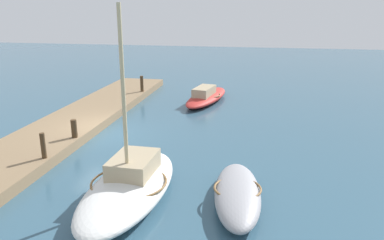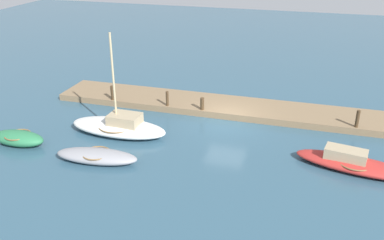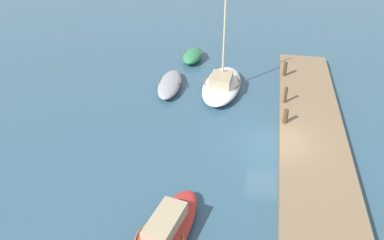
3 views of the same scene
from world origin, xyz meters
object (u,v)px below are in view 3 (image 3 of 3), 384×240
(sailboat_white, at_px, (222,84))
(mooring_post_mid_west, at_px, (286,116))
(mooring_post_east, at_px, (285,69))
(mooring_post_mid_east, at_px, (285,95))
(motorboat_red, at_px, (160,239))
(rowboat_green, at_px, (193,56))
(rowboat_grey, at_px, (170,84))

(sailboat_white, bearing_deg, mooring_post_mid_west, -133.82)
(mooring_post_mid_west, relative_size, mooring_post_east, 0.83)
(sailboat_white, distance_m, mooring_post_mid_east, 4.29)
(motorboat_red, xyz_separation_m, mooring_post_mid_west, (9.03, -4.42, 0.45))
(motorboat_red, xyz_separation_m, sailboat_white, (13.02, -0.46, 0.11))
(mooring_post_east, bearing_deg, motorboat_red, 163.95)
(rowboat_green, xyz_separation_m, mooring_post_mid_west, (-8.78, -6.84, 0.42))
(motorboat_red, bearing_deg, mooring_post_east, -5.40)
(rowboat_grey, xyz_separation_m, mooring_post_east, (2.66, -7.34, 0.57))
(sailboat_white, bearing_deg, rowboat_green, 32.49)
(rowboat_grey, relative_size, mooring_post_mid_west, 5.61)
(motorboat_red, height_order, mooring_post_mid_east, mooring_post_mid_east)
(motorboat_red, bearing_deg, mooring_post_mid_west, -15.42)
(motorboat_red, relative_size, rowboat_green, 1.94)
(mooring_post_mid_west, distance_m, mooring_post_mid_east, 2.38)
(rowboat_green, bearing_deg, rowboat_grey, 174.20)
(motorboat_red, xyz_separation_m, rowboat_grey, (12.69, 2.92, -0.04))
(mooring_post_mid_east, bearing_deg, motorboat_red, 158.83)
(motorboat_red, height_order, rowboat_green, motorboat_red)
(rowboat_grey, height_order, rowboat_green, rowboat_green)
(mooring_post_mid_west, bearing_deg, mooring_post_mid_east, 0.00)
(motorboat_red, distance_m, rowboat_green, 17.97)
(motorboat_red, bearing_deg, mooring_post_mid_east, -10.52)
(rowboat_grey, bearing_deg, rowboat_green, -11.02)
(sailboat_white, bearing_deg, rowboat_grey, 96.92)
(motorboat_red, relative_size, rowboat_grey, 1.35)
(mooring_post_mid_west, relative_size, mooring_post_mid_east, 0.81)
(rowboat_grey, relative_size, mooring_post_east, 4.63)
(mooring_post_mid_west, height_order, mooring_post_mid_east, mooring_post_mid_east)
(rowboat_grey, xyz_separation_m, mooring_post_mid_west, (-3.66, -7.34, 0.49))
(rowboat_green, height_order, mooring_post_east, mooring_post_east)
(sailboat_white, bearing_deg, mooring_post_east, -57.98)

